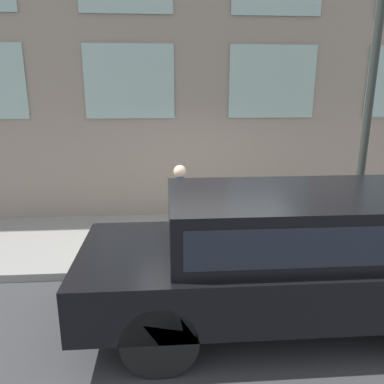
# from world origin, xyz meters

# --- Properties ---
(ground_plane) EXTENTS (80.00, 80.00, 0.00)m
(ground_plane) POSITION_xyz_m (0.00, 0.00, 0.00)
(ground_plane) COLOR #38383A
(sidewalk) EXTENTS (2.59, 60.00, 0.12)m
(sidewalk) POSITION_xyz_m (1.30, 0.00, 0.06)
(sidewalk) COLOR gray
(sidewalk) RESTS_ON ground_plane
(fire_hydrant) EXTENTS (0.30, 0.42, 0.74)m
(fire_hydrant) POSITION_xyz_m (0.51, 0.14, 0.50)
(fire_hydrant) COLOR gold
(fire_hydrant) RESTS_ON sidewalk
(person) EXTENTS (0.33, 0.22, 1.38)m
(person) POSITION_xyz_m (1.10, 0.51, 0.95)
(person) COLOR #232328
(person) RESTS_ON sidewalk
(parked_truck_black_near) EXTENTS (1.82, 4.77, 1.62)m
(parked_truck_black_near) POSITION_xyz_m (-1.16, -0.69, 0.95)
(parked_truck_black_near) COLOR black
(parked_truck_black_near) RESTS_ON ground_plane
(street_lamp) EXTENTS (0.36, 0.36, 5.64)m
(street_lamp) POSITION_xyz_m (0.59, -2.41, 3.61)
(street_lamp) COLOR #2D332D
(street_lamp) RESTS_ON sidewalk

